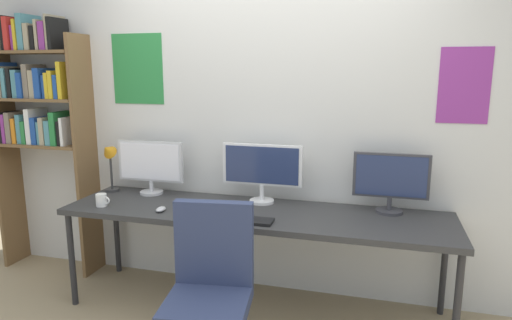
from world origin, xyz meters
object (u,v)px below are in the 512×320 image
object	(u,v)px
monitor_right	(391,180)
coffee_mug	(102,200)
desk	(254,217)
office_chair	(210,312)
monitor_left	(151,165)
monitor_center	(262,169)
bookshelf	(37,104)
computer_mouse	(161,209)
desk_lamp	(109,158)
keyboard_main	(244,220)

from	to	relation	value
monitor_right	coffee_mug	bearing A→B (deg)	-168.66
desk	office_chair	distance (m)	0.83
monitor_left	monitor_right	size ratio (longest dim) A/B	1.08
desk	office_chair	world-z (taller)	office_chair
monitor_center	bookshelf	bearing A→B (deg)	179.48
office_chair	computer_mouse	world-z (taller)	office_chair
monitor_left	office_chair	bearing A→B (deg)	-48.73
desk_lamp	computer_mouse	distance (m)	0.77
office_chair	monitor_left	bearing A→B (deg)	131.27
desk	desk_lamp	size ratio (longest dim) A/B	6.51
desk_lamp	monitor_left	bearing A→B (deg)	6.94
monitor_center	keyboard_main	world-z (taller)	monitor_center
desk	monitor_left	xyz separation A→B (m)	(-0.90, 0.21, 0.28)
computer_mouse	desk	bearing A→B (deg)	16.83
monitor_left	desk_lamp	size ratio (longest dim) A/B	1.31
office_chair	monitor_center	distance (m)	1.15
bookshelf	coffee_mug	xyz separation A→B (m)	(0.84, -0.41, -0.64)
monitor_right	desk_lamp	size ratio (longest dim) A/B	1.22
monitor_right	desk	bearing A→B (deg)	-166.73
desk	monitor_center	size ratio (longest dim) A/B	4.54
monitor_right	desk_lamp	xyz separation A→B (m)	(-2.14, -0.04, 0.04)
desk	desk_lamp	bearing A→B (deg)	172.18
monitor_left	monitor_right	xyz separation A→B (m)	(1.80, -0.00, -0.00)
office_chair	monitor_center	bearing A→B (deg)	88.10
monitor_right	desk_lamp	distance (m)	2.14
monitor_left	computer_mouse	bearing A→B (deg)	-54.50
desk_lamp	computer_mouse	bearing A→B (deg)	-29.67
bookshelf	keyboard_main	world-z (taller)	bookshelf
desk	coffee_mug	bearing A→B (deg)	-170.29
bookshelf	coffee_mug	distance (m)	1.13
desk	monitor_center	xyz separation A→B (m)	(0.00, 0.21, 0.30)
monitor_right	coffee_mug	world-z (taller)	monitor_right
keyboard_main	computer_mouse	bearing A→B (deg)	175.93
monitor_left	monitor_center	size ratio (longest dim) A/B	0.92
keyboard_main	desk	bearing A→B (deg)	90.00
monitor_center	computer_mouse	world-z (taller)	monitor_center
desk_lamp	office_chair	bearing A→B (deg)	-38.05
office_chair	keyboard_main	xyz separation A→B (m)	(0.03, 0.55, 0.35)
office_chair	coffee_mug	size ratio (longest dim) A/B	9.34
coffee_mug	monitor_left	bearing A→B (deg)	65.41
desk	desk_lamp	xyz separation A→B (m)	(-1.24, 0.17, 0.32)
desk	bookshelf	bearing A→B (deg)	173.18
monitor_left	coffee_mug	distance (m)	0.48
desk	coffee_mug	world-z (taller)	coffee_mug
monitor_left	desk	bearing A→B (deg)	-13.27
computer_mouse	desk_lamp	bearing A→B (deg)	150.33
desk_lamp	desk	bearing A→B (deg)	-7.82
monitor_center	coffee_mug	bearing A→B (deg)	-159.83
office_chair	desk	bearing A→B (deg)	87.58
keyboard_main	computer_mouse	size ratio (longest dim) A/B	3.86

